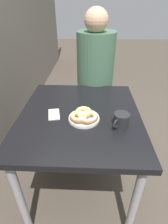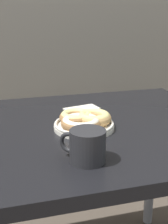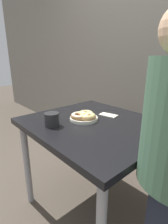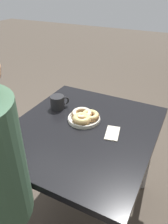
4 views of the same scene
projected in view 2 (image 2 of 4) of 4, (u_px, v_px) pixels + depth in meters
The scene contains 4 objects.
dining_table at pixel (102, 147), 1.13m from camera, with size 0.94×0.83×0.76m.
donut_plate at pixel (84, 121), 1.05m from camera, with size 0.21×0.23×0.05m.
coffee_mug at pixel (87, 145), 0.82m from camera, with size 0.12×0.11×0.09m.
napkin at pixel (82, 109), 1.26m from camera, with size 0.15×0.10×0.01m.
Camera 2 is at (-0.35, -0.74, 1.14)m, focal length 50.00 mm.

